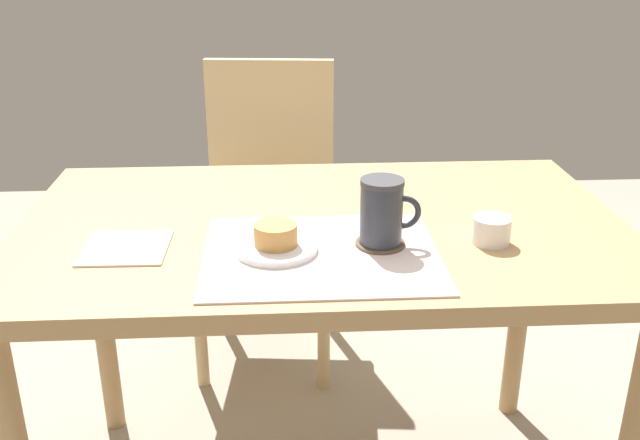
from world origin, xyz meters
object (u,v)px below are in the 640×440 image
Objects in this scene: pastry_plate at (276,248)px; pastry at (276,235)px; coffee_mug at (383,211)px; sugar_bowl at (491,230)px; dining_table at (322,258)px; wooden_chair at (268,200)px.

pastry reaches higher than pastry_plate.
sugar_bowl is at bearing 1.73° from coffee_mug.
dining_table is 0.74m from wooden_chair.
pastry is (0.03, -0.86, 0.26)m from wooden_chair.
pastry_plate is 0.39m from sugar_bowl.
pastry is 0.19m from coffee_mug.
wooden_chair is at bearing 104.49° from coffee_mug.
wooden_chair reaches higher than pastry_plate.
pastry is at bearing -175.23° from coffee_mug.
sugar_bowl reaches higher than dining_table.
pastry_plate reaches higher than dining_table.
wooden_chair reaches higher than coffee_mug.
coffee_mug is 0.21m from sugar_bowl.
sugar_bowl is at bearing 3.20° from pastry.
pastry_plate is (-0.09, -0.15, 0.09)m from dining_table.
sugar_bowl is (0.39, 0.02, 0.02)m from pastry_plate.
dining_table is 1.34× the size of wooden_chair.
coffee_mug is (0.19, 0.02, 0.03)m from pastry.
dining_table is 0.21m from pastry.
dining_table is 9.89× the size of coffee_mug.
pastry is at bearing -176.80° from sugar_bowl.
coffee_mug is at bearing 110.00° from wooden_chair.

